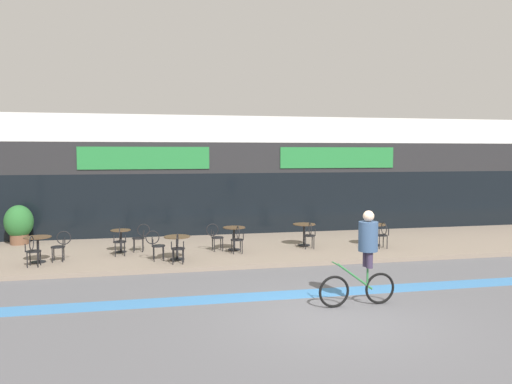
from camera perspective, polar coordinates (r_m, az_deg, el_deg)
The scene contains 22 objects.
ground_plane at distance 10.45m, azimuth 9.26°, elevation -14.04°, with size 120.00×120.00×0.00m, color #5B5B60.
sidewalk_slab at distance 17.18m, azimuth 0.46°, elevation -6.42°, with size 40.00×5.50×0.12m, color gray.
storefront_facade at distance 21.51m, azimuth -2.22°, elevation 1.98°, with size 40.00×4.06×4.75m.
bike_lane_stripe at distance 12.06m, azimuth 6.12°, elevation -11.44°, with size 36.00×0.70×0.01m, color #3D7AB7.
bistro_table_0 at distance 15.92m, azimuth -23.67°, elevation -5.46°, with size 0.76×0.76×0.76m.
bistro_table_1 at distance 16.65m, azimuth -15.20°, elevation -4.93°, with size 0.63×0.63×0.73m.
bistro_table_2 at distance 15.17m, azimuth -9.01°, elevation -5.74°, with size 0.78×0.78×0.70m.
bistro_table_3 at distance 16.44m, azimuth -2.52°, elevation -4.77°, with size 0.73×0.73×0.76m.
bistro_table_4 at distance 17.30m, azimuth 5.51°, elevation -4.34°, with size 0.78×0.78×0.75m.
bistro_table_5 at distance 17.75m, azimuth 13.37°, elevation -4.24°, with size 0.78×0.78×0.74m.
cafe_chair_0_near at distance 15.32m, azimuth -24.15°, elevation -5.96°, with size 0.42×0.58×0.90m.
cafe_chair_0_side at distance 15.81m, azimuth -21.43°, elevation -5.56°, with size 0.58×0.41×0.90m.
cafe_chair_1_near at distance 16.04m, azimuth -15.31°, elevation -5.27°, with size 0.43×0.59×0.90m.
cafe_chair_1_side at distance 16.63m, azimuth -13.04°, elevation -4.88°, with size 0.58×0.41×0.90m.
cafe_chair_2_near at distance 14.55m, azimuth -8.93°, elevation -6.15°, with size 0.45×0.60×0.90m.
cafe_chair_2_side at distance 15.15m, azimuth -11.38°, elevation -5.77°, with size 0.59×0.42×0.90m.
cafe_chair_3_near at distance 15.84m, azimuth -2.14°, elevation -5.23°, with size 0.41×0.58×0.90m.
cafe_chair_3_side at distance 16.35m, azimuth -4.68°, elevation -4.94°, with size 0.59×0.43×0.90m.
cafe_chair_4_near at distance 16.71m, azimuth 6.13°, elevation -4.74°, with size 0.44×0.59×0.90m.
cafe_chair_5_near at distance 17.20m, azimuth 14.26°, elevation -4.59°, with size 0.40×0.58×0.90m.
planter_pot at distance 19.32m, azimuth -25.47°, elevation -3.28°, with size 0.97×0.97×1.38m.
cyclist_0 at distance 11.10m, azimuth 12.35°, elevation -6.71°, with size 1.78×0.49×2.07m.
Camera 1 is at (-3.61, -9.23, 3.31)m, focal length 35.00 mm.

